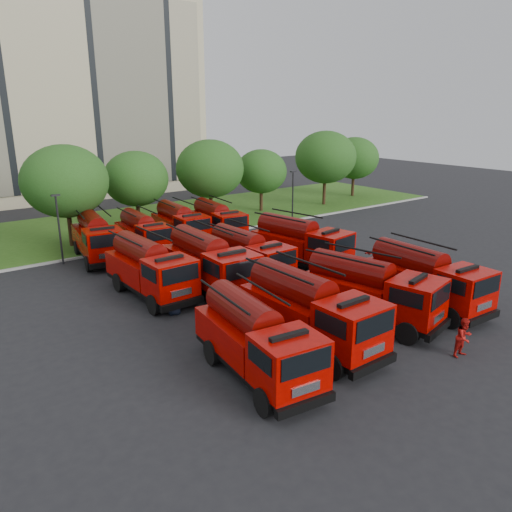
% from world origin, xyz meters
% --- Properties ---
extents(ground, '(140.00, 140.00, 0.00)m').
position_xyz_m(ground, '(0.00, 0.00, 0.00)').
color(ground, black).
rests_on(ground, ground).
extents(lawn, '(70.00, 16.00, 0.12)m').
position_xyz_m(lawn, '(0.00, 26.00, 0.06)').
color(lawn, '#254913').
rests_on(lawn, ground).
extents(curb, '(70.00, 0.30, 0.14)m').
position_xyz_m(curb, '(0.00, 17.90, 0.07)').
color(curb, gray).
rests_on(curb, ground).
extents(apartment_building, '(30.00, 14.18, 25.00)m').
position_xyz_m(apartment_building, '(2.00, 47.94, 12.50)').
color(apartment_building, tan).
rests_on(apartment_building, ground).
extents(tree_2, '(6.72, 6.72, 8.22)m').
position_xyz_m(tree_2, '(-8.00, 21.50, 5.35)').
color(tree_2, '#382314').
rests_on(tree_2, ground).
extents(tree_3, '(5.88, 5.88, 7.19)m').
position_xyz_m(tree_3, '(-1.00, 24.00, 4.68)').
color(tree_3, '#382314').
rests_on(tree_3, ground).
extents(tree_4, '(6.55, 6.55, 8.01)m').
position_xyz_m(tree_4, '(6.00, 22.50, 5.22)').
color(tree_4, '#382314').
rests_on(tree_4, ground).
extents(tree_5, '(5.46, 5.46, 6.68)m').
position_xyz_m(tree_5, '(13.00, 23.50, 4.35)').
color(tree_5, '#382314').
rests_on(tree_5, ground).
extents(tree_6, '(6.89, 6.89, 8.42)m').
position_xyz_m(tree_6, '(21.00, 22.00, 5.49)').
color(tree_6, '#382314').
rests_on(tree_6, ground).
extents(tree_7, '(6.05, 6.05, 7.39)m').
position_xyz_m(tree_7, '(28.00, 24.00, 4.82)').
color(tree_7, '#382314').
rests_on(tree_7, ground).
extents(lamp_post_0, '(0.60, 0.25, 5.11)m').
position_xyz_m(lamp_post_0, '(-10.00, 17.20, 2.90)').
color(lamp_post_0, black).
rests_on(lamp_post_0, ground).
extents(lamp_post_1, '(0.60, 0.25, 5.11)m').
position_xyz_m(lamp_post_1, '(12.00, 17.20, 2.90)').
color(lamp_post_1, black).
rests_on(lamp_post_1, ground).
extents(fire_truck_0, '(3.40, 7.58, 3.34)m').
position_xyz_m(fire_truck_0, '(-8.21, -3.73, 1.68)').
color(fire_truck_0, black).
rests_on(fire_truck_0, ground).
extents(fire_truck_1, '(2.96, 7.92, 3.59)m').
position_xyz_m(fire_truck_1, '(-4.55, -3.05, 1.81)').
color(fire_truck_1, black).
rests_on(fire_truck_1, ground).
extents(fire_truck_2, '(4.15, 7.93, 3.44)m').
position_xyz_m(fire_truck_2, '(-0.05, -2.86, 1.73)').
color(fire_truck_2, black).
rests_on(fire_truck_2, ground).
extents(fire_truck_3, '(3.04, 7.60, 3.41)m').
position_xyz_m(fire_truck_3, '(4.01, -3.37, 1.71)').
color(fire_truck_3, black).
rests_on(fire_truck_3, ground).
extents(fire_truck_4, '(2.94, 7.60, 3.43)m').
position_xyz_m(fire_truck_4, '(-7.64, 7.58, 1.73)').
color(fire_truck_4, black).
rests_on(fire_truck_4, ground).
extents(fire_truck_5, '(3.15, 8.03, 3.61)m').
position_xyz_m(fire_truck_5, '(-4.43, 6.05, 1.82)').
color(fire_truck_5, black).
rests_on(fire_truck_5, ground).
extents(fire_truck_6, '(2.75, 7.19, 3.25)m').
position_xyz_m(fire_truck_6, '(-1.18, 6.49, 1.63)').
color(fire_truck_6, black).
rests_on(fire_truck_6, ground).
extents(fire_truck_7, '(3.83, 7.96, 3.48)m').
position_xyz_m(fire_truck_7, '(3.39, 6.45, 1.75)').
color(fire_truck_7, black).
rests_on(fire_truck_7, ground).
extents(fire_truck_8, '(3.60, 7.63, 3.34)m').
position_xyz_m(fire_truck_8, '(-7.51, 16.83, 1.68)').
color(fire_truck_8, black).
rests_on(fire_truck_8, ground).
extents(fire_truck_9, '(2.76, 6.84, 3.06)m').
position_xyz_m(fire_truck_9, '(-3.97, 16.56, 1.54)').
color(fire_truck_9, black).
rests_on(fire_truck_9, ground).
extents(fire_truck_10, '(2.95, 7.17, 3.20)m').
position_xyz_m(fire_truck_10, '(-0.24, 17.39, 1.61)').
color(fire_truck_10, black).
rests_on(fire_truck_10, ground).
extents(fire_truck_11, '(3.19, 7.24, 3.19)m').
position_xyz_m(fire_truck_11, '(2.77, 16.39, 1.61)').
color(fire_truck_11, black).
rests_on(fire_truck_11, ground).
extents(firefighter_0, '(0.58, 0.44, 1.50)m').
position_xyz_m(firefighter_0, '(1.22, -5.31, 0.00)').
color(firefighter_0, black).
rests_on(firefighter_0, ground).
extents(firefighter_1, '(0.94, 0.56, 1.86)m').
position_xyz_m(firefighter_1, '(0.40, -8.04, 0.00)').
color(firefighter_1, '#9E0F0C').
rests_on(firefighter_1, ground).
extents(firefighter_2, '(0.73, 0.99, 1.51)m').
position_xyz_m(firefighter_2, '(6.83, -4.94, 0.00)').
color(firefighter_2, '#9E0F0C').
rests_on(firefighter_2, ground).
extents(firefighter_3, '(1.14, 0.69, 1.65)m').
position_xyz_m(firefighter_3, '(8.60, -4.24, 0.00)').
color(firefighter_3, black).
rests_on(firefighter_3, ground).
extents(firefighter_4, '(1.03, 0.81, 1.85)m').
position_xyz_m(firefighter_4, '(-7.89, 4.15, 0.00)').
color(firefighter_4, black).
rests_on(firefighter_4, ground).
extents(firefighter_5, '(1.85, 1.34, 1.83)m').
position_xyz_m(firefighter_5, '(7.73, 3.15, 0.00)').
color(firefighter_5, '#9E0F0C').
rests_on(firefighter_5, ground).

